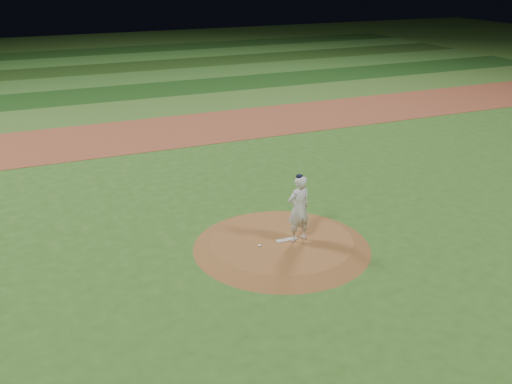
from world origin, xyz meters
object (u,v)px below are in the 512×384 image
(pitching_rubber, at_px, (287,240))
(rosin_bag, at_px, (260,245))
(pitchers_mound, at_px, (282,243))
(pitcher_on_mound, at_px, (299,208))

(pitching_rubber, distance_m, rosin_bag, 0.93)
(pitchers_mound, bearing_deg, rosin_bag, -170.70)
(pitcher_on_mound, bearing_deg, rosin_bag, 176.63)
(rosin_bag, bearing_deg, pitching_rubber, 2.30)
(pitching_rubber, height_order, rosin_bag, rosin_bag)
(pitchers_mound, xyz_separation_m, pitcher_on_mound, (0.45, -0.21, 1.19))
(pitching_rubber, relative_size, pitcher_on_mound, 0.31)
(pitchers_mound, distance_m, pitcher_on_mound, 1.29)
(pitchers_mound, bearing_deg, pitcher_on_mound, -24.53)
(rosin_bag, distance_m, pitcher_on_mound, 1.63)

